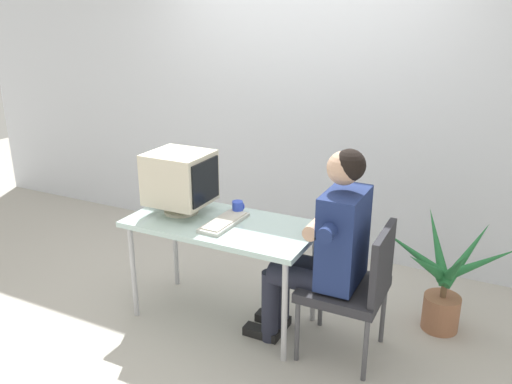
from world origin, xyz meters
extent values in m
plane|color=#B2ADA3|center=(0.00, 0.00, 0.00)|extent=(12.00, 12.00, 0.00)
cube|color=silver|center=(0.30, 1.40, 1.50)|extent=(8.00, 0.10, 3.00)
cylinder|color=#B7B7BC|center=(-0.57, -0.25, 0.34)|extent=(0.04, 0.04, 0.68)
cylinder|color=#B7B7BC|center=(0.57, -0.25, 0.34)|extent=(0.04, 0.04, 0.68)
cylinder|color=#B7B7BC|center=(-0.57, 0.25, 0.34)|extent=(0.04, 0.04, 0.68)
cylinder|color=#B7B7BC|center=(0.57, 0.25, 0.34)|extent=(0.04, 0.04, 0.68)
cube|color=silver|center=(0.00, 0.00, 0.70)|extent=(1.25, 0.62, 0.04)
cylinder|color=beige|center=(-0.34, 0.03, 0.73)|extent=(0.24, 0.24, 0.02)
cylinder|color=beige|center=(-0.34, 0.03, 0.77)|extent=(0.06, 0.06, 0.06)
cube|color=beige|center=(-0.34, 0.03, 0.97)|extent=(0.40, 0.37, 0.35)
cube|color=black|center=(-0.14, 0.03, 0.97)|extent=(0.01, 0.32, 0.28)
cube|color=silver|center=(0.03, -0.02, 0.73)|extent=(0.17, 0.42, 0.02)
cube|color=beige|center=(0.03, -0.02, 0.75)|extent=(0.15, 0.37, 0.01)
cylinder|color=#4C4C51|center=(0.64, -0.21, 0.20)|extent=(0.03, 0.03, 0.41)
cylinder|color=#4C4C51|center=(1.05, -0.21, 0.20)|extent=(0.03, 0.03, 0.41)
cylinder|color=#4C4C51|center=(0.64, 0.21, 0.20)|extent=(0.03, 0.03, 0.41)
cylinder|color=#4C4C51|center=(1.05, 0.21, 0.20)|extent=(0.03, 0.03, 0.41)
cube|color=#2D2D33|center=(0.84, 0.00, 0.44)|extent=(0.48, 0.48, 0.06)
cube|color=#2D2D33|center=(1.06, 0.00, 0.67)|extent=(0.04, 0.43, 0.40)
cube|color=navy|center=(0.82, 0.00, 0.77)|extent=(0.22, 0.39, 0.57)
sphere|color=tan|center=(0.80, 0.00, 1.20)|extent=(0.20, 0.20, 0.20)
sphere|color=black|center=(0.83, 0.00, 1.22)|extent=(0.19, 0.19, 0.19)
cylinder|color=#262838|center=(0.61, -0.09, 0.49)|extent=(0.43, 0.14, 0.14)
cylinder|color=#262838|center=(0.61, 0.09, 0.49)|extent=(0.43, 0.14, 0.14)
cylinder|color=#262838|center=(0.40, -0.09, 0.24)|extent=(0.11, 0.11, 0.49)
cylinder|color=#262838|center=(0.40, 0.09, 0.24)|extent=(0.11, 0.11, 0.49)
cube|color=black|center=(0.34, -0.09, 0.03)|extent=(0.24, 0.09, 0.06)
cube|color=black|center=(0.34, 0.09, 0.03)|extent=(0.24, 0.09, 0.06)
cylinder|color=navy|center=(0.80, -0.23, 0.90)|extent=(0.09, 0.14, 0.09)
cylinder|color=navy|center=(0.80, 0.23, 0.90)|extent=(0.09, 0.14, 0.09)
cylinder|color=tan|center=(0.68, 0.00, 0.85)|extent=(0.09, 0.39, 0.09)
cylinder|color=#9E6647|center=(1.37, 0.53, 0.12)|extent=(0.24, 0.24, 0.24)
cylinder|color=brown|center=(1.37, 0.53, 0.32)|extent=(0.04, 0.04, 0.15)
cone|color=#266D39|center=(1.55, 0.53, 0.52)|extent=(0.49, 0.10, 0.39)
cone|color=#266D39|center=(1.47, 0.68, 0.52)|extent=(0.30, 0.45, 0.41)
cone|color=#266D39|center=(1.28, 0.66, 0.55)|extent=(0.28, 0.40, 0.47)
cone|color=#266D39|center=(1.18, 0.54, 0.50)|extent=(0.52, 0.09, 0.34)
cone|color=#266D39|center=(1.27, 0.38, 0.51)|extent=(0.28, 0.47, 0.40)
cone|color=#266D39|center=(1.43, 0.39, 0.54)|extent=(0.22, 0.44, 0.45)
cylinder|color=blue|center=(0.03, 0.17, 0.77)|extent=(0.07, 0.07, 0.09)
torus|color=blue|center=(0.03, 0.21, 0.77)|extent=(0.07, 0.01, 0.07)
camera|label=1|loc=(1.61, -2.72, 2.03)|focal=36.51mm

